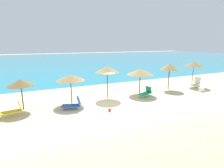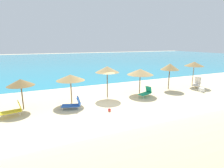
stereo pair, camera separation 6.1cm
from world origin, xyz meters
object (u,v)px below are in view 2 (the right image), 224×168
(beach_umbrella_6, at_px, (194,64))
(cooler_box, at_px, (201,90))
(beach_umbrella_3, at_px, (107,69))
(beach_umbrella_5, at_px, (170,67))
(lounge_chair_4, at_px, (12,110))
(beach_umbrella_1, at_px, (21,82))
(lounge_chair_3, at_px, (197,83))
(beach_umbrella_4, at_px, (140,72))
(lounge_chair_1, at_px, (73,104))
(beach_ball, at_px, (109,110))
(lounge_chair_2, at_px, (146,92))
(beach_umbrella_2, at_px, (70,78))

(beach_umbrella_6, relative_size, cooler_box, 5.40)
(beach_umbrella_3, height_order, beach_umbrella_6, beach_umbrella_3)
(beach_umbrella_5, xyz_separation_m, lounge_chair_4, (-15.02, -1.66, -2.01))
(beach_umbrella_1, xyz_separation_m, lounge_chair_3, (18.10, -0.22, -1.69))
(beach_umbrella_4, distance_m, lounge_chair_1, 7.44)
(beach_ball, bearing_deg, lounge_chair_4, 164.62)
(beach_umbrella_6, distance_m, lounge_chair_3, 2.28)
(beach_umbrella_3, relative_size, lounge_chair_1, 1.85)
(beach_umbrella_5, relative_size, beach_ball, 11.72)
(beach_umbrella_5, relative_size, lounge_chair_4, 1.77)
(beach_umbrella_6, distance_m, lounge_chair_4, 18.93)
(lounge_chair_2, distance_m, lounge_chair_3, 7.74)
(lounge_chair_2, bearing_deg, cooler_box, -117.06)
(lounge_chair_1, xyz_separation_m, cooler_box, (13.28, -0.41, -0.18))
(beach_umbrella_2, distance_m, lounge_chair_1, 2.38)
(beach_umbrella_6, height_order, lounge_chair_2, beach_umbrella_6)
(beach_umbrella_3, xyz_separation_m, beach_umbrella_5, (7.31, 0.04, -0.14))
(beach_umbrella_2, bearing_deg, cooler_box, -8.50)
(beach_umbrella_2, bearing_deg, beach_umbrella_5, 1.81)
(beach_umbrella_4, relative_size, beach_umbrella_5, 0.92)
(beach_umbrella_3, bearing_deg, beach_umbrella_2, -174.94)
(beach_umbrella_5, relative_size, lounge_chair_1, 1.80)
(lounge_chair_2, xyz_separation_m, cooler_box, (6.38, -0.79, -0.23))
(beach_umbrella_4, xyz_separation_m, lounge_chair_4, (-11.15, -1.43, -1.74))
(beach_umbrella_2, xyz_separation_m, lounge_chair_3, (14.40, -0.22, -1.77))
(beach_umbrella_1, height_order, beach_umbrella_5, beach_umbrella_5)
(beach_umbrella_5, xyz_separation_m, lounge_chair_1, (-10.90, -1.89, -2.09))
(beach_umbrella_1, height_order, beach_umbrella_3, beach_umbrella_3)
(beach_umbrella_5, bearing_deg, beach_umbrella_3, -179.71)
(lounge_chair_1, xyz_separation_m, lounge_chair_3, (14.58, 1.32, 0.02))
(beach_umbrella_3, distance_m, lounge_chair_1, 4.61)
(beach_umbrella_3, bearing_deg, beach_umbrella_6, 0.74)
(beach_umbrella_3, height_order, beach_ball, beach_umbrella_3)
(beach_umbrella_1, height_order, beach_umbrella_6, beach_umbrella_6)
(beach_umbrella_6, relative_size, lounge_chair_4, 1.79)
(beach_umbrella_2, bearing_deg, beach_umbrella_4, 0.92)
(lounge_chair_1, bearing_deg, beach_ball, -105.17)
(beach_umbrella_3, bearing_deg, cooler_box, -13.12)
(beach_ball, distance_m, cooler_box, 10.97)
(beach_umbrella_3, height_order, lounge_chair_4, beach_umbrella_3)
(beach_umbrella_3, distance_m, lounge_chair_2, 4.23)
(beach_umbrella_3, height_order, lounge_chair_3, beach_umbrella_3)
(beach_umbrella_3, bearing_deg, beach_ball, -109.64)
(beach_umbrella_4, bearing_deg, beach_umbrella_5, 3.37)
(beach_umbrella_4, xyz_separation_m, lounge_chair_1, (-7.02, -1.66, -1.82))
(lounge_chair_2, height_order, cooler_box, lounge_chair_2)
(lounge_chair_1, xyz_separation_m, lounge_chair_2, (6.90, 0.38, 0.05))
(beach_ball, bearing_deg, beach_umbrella_2, 125.14)
(lounge_chair_3, bearing_deg, beach_umbrella_6, -33.46)
(lounge_chair_1, distance_m, lounge_chair_2, 6.91)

